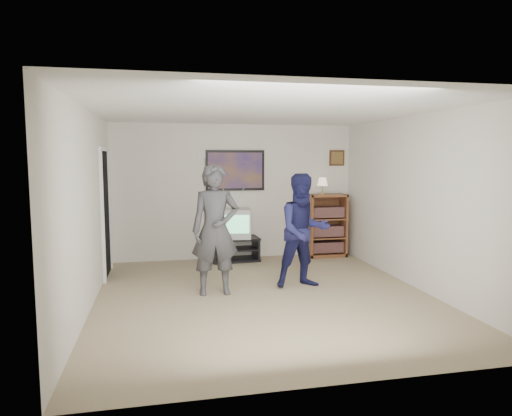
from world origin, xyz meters
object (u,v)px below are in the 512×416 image
object	(u,v)px
bookshelf	(326,225)
person_short	(304,231)
person_tall	(215,230)
media_stand	(235,249)
crt_television	(233,223)

from	to	relation	value
bookshelf	person_short	world-z (taller)	person_short
person_tall	person_short	world-z (taller)	person_tall
media_stand	bookshelf	xyz separation A→B (m)	(1.78, 0.05, 0.38)
media_stand	crt_television	world-z (taller)	crt_television
bookshelf	person_tall	bearing A→B (deg)	-139.81
person_tall	person_short	size ratio (longest dim) A/B	1.08
crt_television	person_tall	distance (m)	2.04
crt_television	person_tall	bearing A→B (deg)	-97.83
person_short	media_stand	bearing A→B (deg)	107.26
person_tall	person_short	distance (m)	1.30
media_stand	bookshelf	world-z (taller)	bookshelf
media_stand	bookshelf	distance (m)	1.82
person_short	crt_television	bearing A→B (deg)	107.94
crt_television	bookshelf	xyz separation A→B (m)	(1.81, 0.05, -0.10)
crt_television	person_short	distance (m)	2.02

